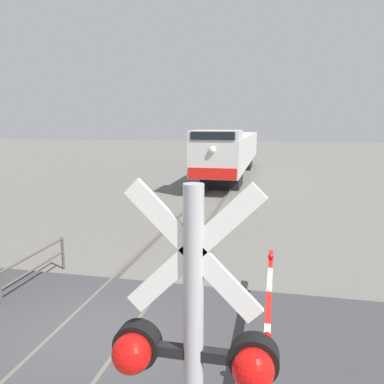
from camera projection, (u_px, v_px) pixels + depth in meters
ground_plane at (91, 340)px, 7.65m from camera, size 160.00×160.00×0.00m
rail_track_left at (58, 333)px, 7.79m from camera, size 0.08×80.00×0.15m
rail_track_right at (125, 341)px, 7.49m from camera, size 0.08×80.00×0.15m
road_surface at (91, 337)px, 7.64m from camera, size 36.00×5.35×0.15m
locomotive at (231, 151)px, 30.31m from camera, size 2.87×19.20×3.75m
guard_railing at (35, 265)px, 10.00m from camera, size 0.08×2.74×0.95m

